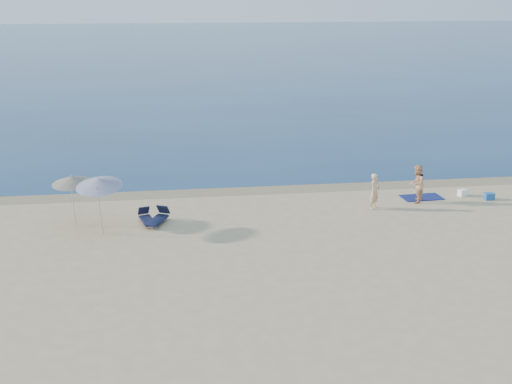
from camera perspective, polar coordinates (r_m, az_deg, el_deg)
sea at (r=112.83m, az=-4.01°, el=12.64°), size 240.00×160.00×0.01m
wet_sand_strip at (r=33.88m, az=4.84°, el=0.37°), size 240.00×1.60×0.00m
person_left at (r=30.89m, az=10.51°, el=0.06°), size 0.74×0.74×1.73m
person_right at (r=32.22m, az=14.11°, el=0.70°), size 1.10×1.16×1.88m
beach_towel at (r=33.27m, az=14.50°, el=-0.46°), size 2.06×1.23×0.03m
white_bag at (r=34.10m, az=17.89°, el=-0.05°), size 0.46×0.42×0.33m
blue_cooler at (r=33.94m, az=20.01°, el=-0.36°), size 0.48×0.34×0.33m
umbrella_near at (r=27.87m, az=-13.79°, el=0.82°), size 2.41×2.43×2.61m
umbrella_far at (r=29.13m, az=-16.04°, el=1.04°), size 2.26×2.27×2.36m
lounger_left at (r=29.04m, az=-9.68°, el=-2.35°), size 0.89×1.59×0.67m
lounger_right at (r=28.95m, az=-8.70°, el=-2.33°), size 1.13×1.69×0.71m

